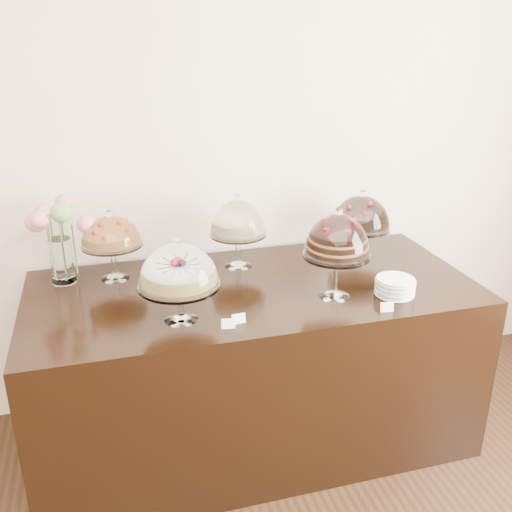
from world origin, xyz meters
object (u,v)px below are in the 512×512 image
object	(u,v)px
cake_stand_choco_layer	(337,239)
flower_vase	(57,233)
plate_stack	(395,287)
cake_stand_cheesecake	(238,221)
cake_stand_fruit_tart	(111,234)
cake_stand_dark_choco	(361,215)
cake_stand_sugar_sponge	(178,269)
display_counter	(253,364)

from	to	relation	value
cake_stand_choco_layer	flower_vase	size ratio (longest dim) A/B	1.02
cake_stand_choco_layer	plate_stack	distance (m)	0.38
cake_stand_cheesecake	cake_stand_fruit_tart	xyz separation A→B (m)	(-0.65, 0.01, -0.01)
cake_stand_dark_choco	cake_stand_fruit_tart	bearing A→B (deg)	178.48
cake_stand_sugar_sponge	plate_stack	bearing A→B (deg)	-1.52
cake_stand_sugar_sponge	cake_stand_cheesecake	size ratio (longest dim) A/B	0.97
cake_stand_sugar_sponge	plate_stack	xyz separation A→B (m)	(1.02, -0.03, -0.20)
cake_stand_cheesecake	cake_stand_dark_choco	size ratio (longest dim) A/B	1.06
cake_stand_dark_choco	plate_stack	xyz separation A→B (m)	(-0.06, -0.53, -0.19)
cake_stand_dark_choco	cake_stand_fruit_tart	xyz separation A→B (m)	(-1.34, 0.04, 0.01)
cake_stand_sugar_sponge	cake_stand_fruit_tart	bearing A→B (deg)	115.56
cake_stand_sugar_sponge	cake_stand_fruit_tart	world-z (taller)	cake_stand_sugar_sponge
cake_stand_fruit_tart	flower_vase	bearing A→B (deg)	175.50
cake_stand_sugar_sponge	flower_vase	bearing A→B (deg)	132.60
plate_stack	cake_stand_choco_layer	bearing A→B (deg)	167.40
cake_stand_sugar_sponge	plate_stack	distance (m)	1.04
display_counter	cake_stand_choco_layer	world-z (taller)	cake_stand_choco_layer
cake_stand_dark_choco	plate_stack	size ratio (longest dim) A/B	2.03
flower_vase	cake_stand_choco_layer	bearing A→B (deg)	-22.55
cake_stand_fruit_tart	cake_stand_cheesecake	bearing A→B (deg)	-1.14
cake_stand_dark_choco	flower_vase	world-z (taller)	flower_vase
cake_stand_sugar_sponge	plate_stack	size ratio (longest dim) A/B	2.08
plate_stack	cake_stand_fruit_tart	bearing A→B (deg)	156.28
flower_vase	cake_stand_dark_choco	bearing A→B (deg)	-2.00
plate_stack	cake_stand_dark_choco	bearing A→B (deg)	83.53
display_counter	cake_stand_cheesecake	size ratio (longest dim) A/B	5.52
flower_vase	plate_stack	distance (m)	1.66
cake_stand_choco_layer	cake_stand_dark_choco	size ratio (longest dim) A/B	1.18
cake_stand_fruit_tart	flower_vase	distance (m)	0.26
display_counter	cake_stand_dark_choco	size ratio (longest dim) A/B	5.86
display_counter	plate_stack	world-z (taller)	plate_stack
cake_stand_dark_choco	flower_vase	size ratio (longest dim) A/B	0.86
cake_stand_fruit_tart	cake_stand_choco_layer	bearing A→B (deg)	-26.62
display_counter	cake_stand_fruit_tart	xyz separation A→B (m)	(-0.65, 0.29, 0.69)
display_counter	cake_stand_sugar_sponge	size ratio (longest dim) A/B	5.71
cake_stand_fruit_tart	flower_vase	size ratio (longest dim) A/B	0.84
cake_stand_choco_layer	cake_stand_fruit_tart	world-z (taller)	cake_stand_choco_layer
display_counter	cake_stand_dark_choco	world-z (taller)	cake_stand_dark_choco
cake_stand_choco_layer	cake_stand_cheesecake	xyz separation A→B (m)	(-0.35, 0.49, -0.04)
display_counter	cake_stand_sugar_sponge	distance (m)	0.84
cake_stand_choco_layer	cake_stand_cheesecake	world-z (taller)	cake_stand_choco_layer
display_counter	cake_stand_fruit_tart	size ratio (longest dim) A/B	6.01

